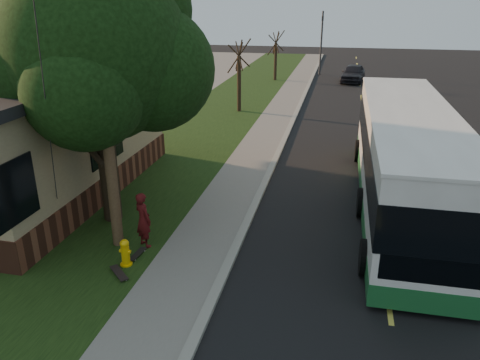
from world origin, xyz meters
name	(u,v)px	position (x,y,z in m)	size (l,w,h in m)	color
ground	(223,279)	(0.00, 0.00, 0.00)	(120.00, 120.00, 0.00)	black
road	(370,162)	(4.00, 10.00, 0.01)	(8.00, 80.00, 0.01)	black
curb	(278,155)	(0.00, 10.00, 0.06)	(0.25, 80.00, 0.12)	gray
sidewalk	(256,153)	(-1.00, 10.00, 0.04)	(2.00, 80.00, 0.08)	slate
grass_verge	(182,149)	(-4.50, 10.00, 0.04)	(5.00, 80.00, 0.07)	black
fire_hydrant	(125,252)	(-2.60, 0.00, 0.43)	(0.32, 0.32, 0.74)	yellow
utility_pole	(101,82)	(-3.31, 0.99, 4.63)	(2.86, 3.21, 9.07)	#473321
leafy_tree	(99,52)	(-4.17, 2.65, 5.17)	(6.30, 6.00, 7.80)	black
bare_tree_near	(239,77)	(-3.50, 18.00, 2.15)	(1.38, 1.21, 4.31)	black
bare_tree_far	(276,56)	(-3.00, 30.00, 2.00)	(1.38, 1.21, 4.03)	black
traffic_signal	(321,39)	(0.50, 34.00, 3.16)	(0.18, 0.22, 5.50)	#2D2D30
transit_bus	(405,157)	(4.76, 5.48, 1.78)	(2.85, 12.33, 3.34)	silver
skateboarder	(143,220)	(-2.52, 1.07, 0.87)	(0.58, 0.38, 1.60)	#480E0F
skateboard_main	(137,254)	(-2.50, 0.48, 0.12)	(0.25, 0.75, 0.07)	black
skateboard_spare	(119,273)	(-2.57, -0.49, 0.13)	(0.73, 0.71, 0.08)	black
dumpster	(106,146)	(-7.20, 7.92, 0.64)	(1.62, 1.45, 1.19)	black
distant_car	(353,73)	(3.42, 30.76, 0.72)	(1.70, 4.23, 1.44)	black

